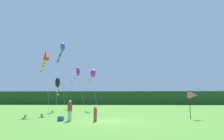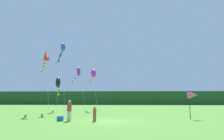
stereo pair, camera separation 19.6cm
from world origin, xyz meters
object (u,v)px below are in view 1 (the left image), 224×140
person_adult (70,109)px  kite_black (58,84)px  person_child (95,113)px  kite_blue (62,50)px  kite_magenta (93,74)px  kite_purple (77,73)px  kite_red (46,57)px  cooler_box (61,119)px  banner_flag_pole (193,95)px

person_adult → kite_black: 12.58m
person_child → kite_blue: size_ratio=0.13×
kite_magenta → person_adult: bearing=-90.1°
person_adult → kite_purple: bearing=100.6°
person_adult → kite_blue: kite_blue is taller
kite_purple → kite_magenta: kite_purple is taller
person_adult → kite_red: size_ratio=0.22×
kite_blue → kite_red: bearing=-110.9°
kite_purple → kite_magenta: 3.34m
cooler_box → kite_magenta: size_ratio=0.06×
kite_red → kite_purple: bearing=77.0°
kite_magenta → banner_flag_pole: bearing=-44.9°
person_child → banner_flag_pole: bearing=14.5°
person_child → kite_purple: 17.07m
banner_flag_pole → kite_black: size_ratio=0.33×
cooler_box → banner_flag_pole: size_ratio=0.17×
person_child → kite_magenta: size_ratio=0.16×
banner_flag_pole → kite_magenta: 16.40m
cooler_box → kite_magenta: bearing=86.5°
cooler_box → kite_blue: bearing=108.2°
kite_purple → cooler_box: bearing=-82.3°
kite_black → kite_red: 5.76m
cooler_box → kite_blue: size_ratio=0.05×
person_adult → kite_magenta: (0.02, 13.56, 4.81)m
cooler_box → kite_magenta: 14.59m
person_adult → banner_flag_pole: (11.36, 2.27, 1.24)m
person_child → kite_purple: (-5.06, 15.32, 5.56)m
kite_purple → person_adult: bearing=-79.4°
banner_flag_pole → kite_blue: 17.89m
cooler_box → kite_purple: size_ratio=0.06×
cooler_box → kite_black: 12.40m
kite_purple → kite_red: size_ratio=1.00×
cooler_box → kite_purple: bearing=97.7°
cooler_box → kite_black: kite_black is taller
cooler_box → kite_red: size_ratio=0.06×
kite_red → kite_black: bearing=89.2°
kite_red → kite_magenta: bearing=55.9°
person_adult → kite_blue: (-3.78, 9.23, 7.75)m
kite_blue → kite_black: bearing=118.0°
kite_magenta → cooler_box: bearing=-93.5°
kite_blue → kite_red: 3.56m
banner_flag_pole → kite_magenta: size_ratio=0.34×
banner_flag_pole → kite_red: bearing=166.1°
banner_flag_pole → kite_purple: (-14.20, 12.96, 4.05)m
person_child → kite_magenta: (-2.20, 13.66, 5.08)m
person_adult → kite_red: 10.02m
person_adult → kite_black: (-4.83, 11.20, 3.04)m
kite_purple → kite_black: (-2.00, -4.02, -2.25)m
person_child → cooler_box: bearing=175.8°
cooler_box → banner_flag_pole: 12.51m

